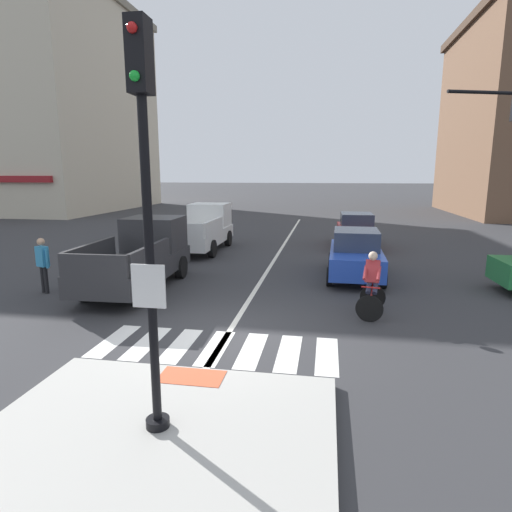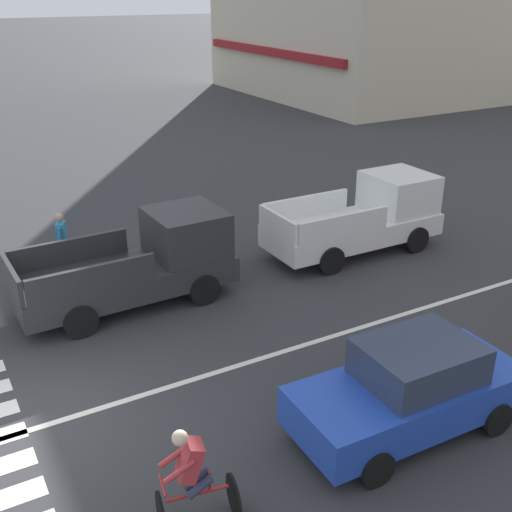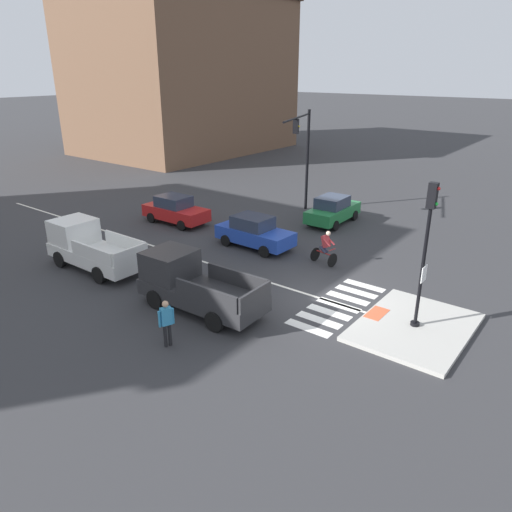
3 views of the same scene
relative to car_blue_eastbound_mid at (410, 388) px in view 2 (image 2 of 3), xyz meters
name	(u,v)px [view 2 (image 2 of 3)]	position (x,y,z in m)	size (l,w,h in m)	color
ground_plane	(26,429)	(-3.18, -5.75, -0.81)	(300.00, 300.00, 0.00)	#333335
lane_centre_line	(452,299)	(-3.12, 4.25, -0.81)	(0.14, 28.00, 0.01)	silver
car_blue_eastbound_mid	(410,388)	(0.00, 0.00, 0.00)	(1.93, 4.14, 1.64)	#2347B7
pickup_truck_white_westbound_far	(367,217)	(-6.72, 4.42, 0.17)	(2.08, 5.11, 2.08)	white
pickup_truck_charcoal_westbound_near	(144,263)	(-6.77, -2.23, 0.17)	(2.18, 5.16, 2.08)	#2D2D30
cyclist	(192,477)	(0.15, -4.07, 0.06)	(0.84, 1.19, 1.68)	black
pedestrian_at_curb_left	(62,238)	(-9.30, -3.55, 0.17)	(0.52, 0.34, 1.67)	black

